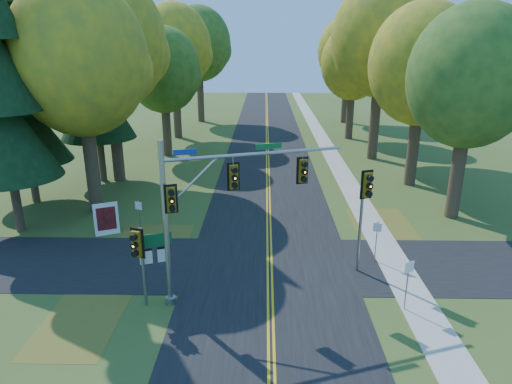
{
  "coord_description": "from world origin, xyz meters",
  "views": [
    {
      "loc": [
        -0.28,
        -18.32,
        10.55
      ],
      "look_at": [
        -0.71,
        3.75,
        3.2
      ],
      "focal_mm": 32.0,
      "sensor_mm": 36.0,
      "label": 1
    }
  ],
  "objects_px": {
    "info_kiosk": "(106,219)",
    "route_sign_cluster": "(155,253)",
    "traffic_mast": "(212,199)",
    "east_signal_pole": "(365,196)"
  },
  "relations": [
    {
      "from": "info_kiosk",
      "to": "route_sign_cluster",
      "type": "bearing_deg",
      "value": -81.03
    },
    {
      "from": "traffic_mast",
      "to": "east_signal_pole",
      "type": "bearing_deg",
      "value": 0.38
    },
    {
      "from": "east_signal_pole",
      "to": "route_sign_cluster",
      "type": "relative_size",
      "value": 1.64
    },
    {
      "from": "east_signal_pole",
      "to": "route_sign_cluster",
      "type": "distance_m",
      "value": 9.58
    },
    {
      "from": "east_signal_pole",
      "to": "route_sign_cluster",
      "type": "bearing_deg",
      "value": 175.96
    },
    {
      "from": "traffic_mast",
      "to": "east_signal_pole",
      "type": "distance_m",
      "value": 7.06
    },
    {
      "from": "route_sign_cluster",
      "to": "east_signal_pole",
      "type": "bearing_deg",
      "value": -4.33
    },
    {
      "from": "traffic_mast",
      "to": "info_kiosk",
      "type": "relative_size",
      "value": 3.93
    },
    {
      "from": "route_sign_cluster",
      "to": "info_kiosk",
      "type": "xyz_separation_m",
      "value": [
        -4.44,
        6.85,
        -1.27
      ]
    },
    {
      "from": "traffic_mast",
      "to": "route_sign_cluster",
      "type": "bearing_deg",
      "value": 167.74
    }
  ]
}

